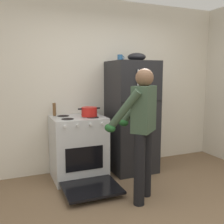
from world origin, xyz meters
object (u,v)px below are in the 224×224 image
stove_range (79,148)px  pepper_mill (54,109)px  red_pot (89,112)px  coffee_mug (120,58)px  person_cook (141,124)px  refrigerator (131,117)px  mixing_bowl (137,57)px

stove_range → pepper_mill: (-0.30, 0.22, 0.57)m
red_pot → pepper_mill: (-0.46, 0.25, 0.03)m
stove_range → coffee_mug: bearing=5.6°
person_cook → pepper_mill: (-0.81, 1.17, 0.07)m
refrigerator → red_pot: bearing=-176.0°
pepper_mill → red_pot: bearing=-28.5°
refrigerator → person_cook: size_ratio=1.08×
stove_range → mixing_bowl: 1.65m
coffee_mug → pepper_mill: 1.26m
person_cook → stove_range: bearing=118.4°
person_cook → coffee_mug: size_ratio=14.28×
refrigerator → coffee_mug: (-0.18, 0.05, 0.92)m
person_cook → red_pot: (-0.35, 0.92, 0.04)m
stove_range → coffee_mug: (0.70, 0.07, 1.33)m
red_pot → pepper_mill: 0.52m
red_pot → pepper_mill: bearing=151.5°
person_cook → pepper_mill: size_ratio=8.52×
stove_range → person_cook: bearing=-61.6°
coffee_mug → mixing_bowl: 0.26m
coffee_mug → mixing_bowl: size_ratio=0.40×
refrigerator → stove_range: bearing=-178.8°
refrigerator → red_pot: 0.73m
refrigerator → mixing_bowl: bearing=0.2°
stove_range → pepper_mill: size_ratio=6.54×
mixing_bowl → red_pot: bearing=-176.4°
stove_range → mixing_bowl: (0.95, 0.02, 1.35)m
refrigerator → stove_range: (-0.87, -0.02, -0.42)m
red_pot → pepper_mill: size_ratio=1.74×
stove_range → coffee_mug: coffee_mug is taller
refrigerator → mixing_bowl: (0.08, 0.00, 0.93)m
stove_range → coffee_mug: 1.50m
refrigerator → pepper_mill: (-1.17, 0.20, 0.15)m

